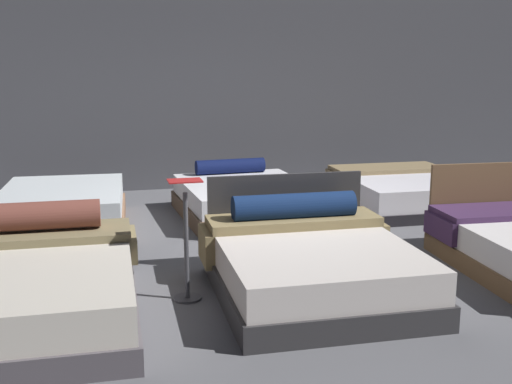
# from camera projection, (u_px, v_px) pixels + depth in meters

# --- Properties ---
(ground_plane) EXTENTS (18.00, 18.00, 0.02)m
(ground_plane) POSITION_uv_depth(u_px,v_px,m) (272.00, 248.00, 6.89)
(ground_plane) COLOR #5B5B60
(showroom_back_wall) EXTENTS (18.00, 0.06, 3.50)m
(showroom_back_wall) POSITION_uv_depth(u_px,v_px,m) (212.00, 77.00, 9.90)
(showroom_back_wall) COLOR #47474C
(showroom_back_wall) RESTS_ON ground_plane
(bed_0) EXTENTS (1.51, 2.17, 0.80)m
(bed_0) POSITION_uv_depth(u_px,v_px,m) (43.00, 287.00, 4.92)
(bed_0) COLOR #534D53
(bed_0) RESTS_ON ground_plane
(bed_1) EXTENTS (1.77, 1.97, 0.92)m
(bed_1) POSITION_uv_depth(u_px,v_px,m) (311.00, 263.00, 5.48)
(bed_1) COLOR #302F31
(bed_1) RESTS_ON ground_plane
(bed_3) EXTENTS (1.58, 2.04, 0.49)m
(bed_3) POSITION_uv_depth(u_px,v_px,m) (63.00, 209.00, 7.64)
(bed_3) COLOR brown
(bed_3) RESTS_ON ground_plane
(bed_4) EXTENTS (1.73, 1.99, 0.65)m
(bed_4) POSITION_uv_depth(u_px,v_px,m) (245.00, 199.00, 8.24)
(bed_4) COLOR #4F3C2C
(bed_4) RESTS_ON ground_plane
(bed_5) EXTENTS (1.69, 1.95, 0.48)m
(bed_5) POSITION_uv_depth(u_px,v_px,m) (403.00, 191.00, 8.75)
(bed_5) COLOR black
(bed_5) RESTS_ON ground_plane
(price_sign) EXTENTS (0.28, 0.24, 1.04)m
(price_sign) POSITION_uv_depth(u_px,v_px,m) (187.00, 254.00, 5.30)
(price_sign) COLOR #3F3F44
(price_sign) RESTS_ON ground_plane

